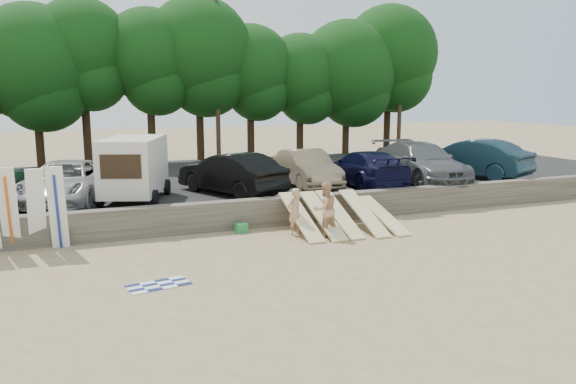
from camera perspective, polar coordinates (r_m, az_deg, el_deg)
name	(u,v)px	position (r m, az deg, el deg)	size (l,w,h in m)	color
ground	(288,248)	(17.11, 0.01, -5.75)	(120.00, 120.00, 0.00)	tan
seawall	(257,213)	(19.73, -3.17, -2.12)	(44.00, 0.50, 1.00)	#6B6356
parking_lot	(207,185)	(26.86, -8.20, 0.74)	(44.00, 14.50, 0.70)	#282828
treeline	(191,59)	(33.64, -9.79, 13.13)	(34.17, 6.49, 9.65)	#382616
utility_poles	(217,79)	(32.34, -7.21, 11.36)	(25.80, 0.26, 9.00)	#473321
box_trailer	(134,166)	(21.46, -15.37, 2.60)	(2.98, 4.06, 2.33)	beige
car_2	(65,182)	(22.00, -21.68, 0.95)	(2.48, 5.38, 1.50)	#ABAAB0
car_3	(231,174)	(22.22, -5.78, 1.88)	(1.72, 4.94, 1.63)	black
car_4	(307,168)	(23.93, 1.90, 2.41)	(1.64, 4.70, 1.55)	#7B694E
car_5	(365,168)	(24.43, 7.83, 2.43)	(2.11, 5.18, 1.50)	black
car_6	(421,162)	(25.84, 13.33, 2.94)	(2.45, 6.01, 1.75)	#55575B
car_7	(472,158)	(28.16, 18.16, 3.32)	(1.89, 5.42, 1.78)	#16303E
surfboard_upright_4	(9,210)	(18.34, -26.50, -1.63)	(0.50, 0.06, 2.60)	white
surfboard_upright_5	(36,209)	(18.25, -24.20, -1.59)	(0.50, 0.06, 2.60)	white
surfboard_upright_6	(57,208)	(18.07, -22.38, -1.49)	(0.50, 0.06, 2.60)	white
surfboard_low_0	(301,216)	(18.71, 1.32, -2.50)	(0.56, 3.00, 0.07)	beige
surfboard_low_1	(323,215)	(18.92, 3.53, -2.38)	(0.56, 3.00, 0.07)	beige
surfboard_low_2	(339,214)	(19.19, 5.20, -2.21)	(0.56, 3.00, 0.07)	beige
surfboard_low_3	(364,213)	(19.51, 7.71, -2.09)	(0.56, 3.00, 0.07)	beige
surfboard_low_4	(382,215)	(19.90, 9.58, -2.30)	(0.56, 3.00, 0.07)	beige
beachgoer_a	(294,211)	(18.59, 0.66, -1.98)	(0.57, 0.37, 1.56)	tan
beachgoer_b	(325,209)	(18.33, 3.77, -1.78)	(0.88, 0.69, 1.81)	tan
cooler	(241,228)	(19.03, -4.76, -3.65)	(0.38, 0.30, 0.32)	#268C43
gear_bag	(303,224)	(19.79, 1.54, -3.23)	(0.30, 0.25, 0.22)	orange
beach_towel	(159,285)	(14.33, -13.02, -9.18)	(1.50, 1.50, 0.00)	white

